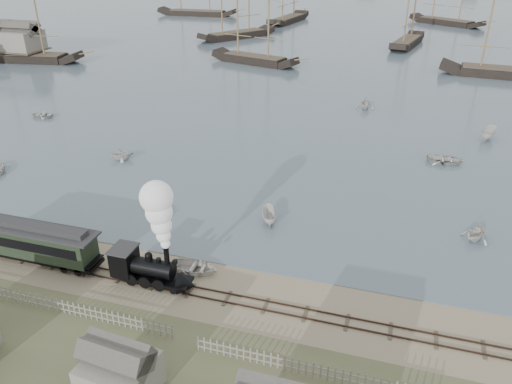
# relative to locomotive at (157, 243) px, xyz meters

# --- Properties ---
(ground) EXTENTS (600.00, 600.00, 0.00)m
(ground) POSITION_rel_locomotive_xyz_m (0.41, 2.00, -3.94)
(ground) COLOR tan
(ground) RESTS_ON ground
(harbor_water) EXTENTS (600.00, 336.00, 0.06)m
(harbor_water) POSITION_rel_locomotive_xyz_m (0.41, 172.00, -3.91)
(harbor_water) COLOR #475966
(harbor_water) RESTS_ON ground
(rail_track) EXTENTS (120.00, 1.80, 0.16)m
(rail_track) POSITION_rel_locomotive_xyz_m (0.41, 0.00, -3.90)
(rail_track) COLOR #36261D
(rail_track) RESTS_ON ground
(picket_fence_west) EXTENTS (19.00, 0.10, 1.20)m
(picket_fence_west) POSITION_rel_locomotive_xyz_m (-6.09, -5.00, -3.94)
(picket_fence_west) COLOR slate
(picket_fence_west) RESTS_ON ground
(picket_fence_east) EXTENTS (15.00, 0.10, 1.20)m
(picket_fence_east) POSITION_rel_locomotive_xyz_m (12.91, -5.50, -3.94)
(picket_fence_east) COLOR slate
(picket_fence_east) RESTS_ON ground
(locomotive) EXTENTS (6.82, 2.55, 8.50)m
(locomotive) POSITION_rel_locomotive_xyz_m (0.00, 0.00, 0.00)
(locomotive) COLOR black
(locomotive) RESTS_ON ground
(passenger_coach) EXTENTS (12.87, 2.48, 3.13)m
(passenger_coach) POSITION_rel_locomotive_xyz_m (-12.09, -0.00, -1.95)
(passenger_coach) COLOR black
(passenger_coach) RESTS_ON ground
(beached_dinghy) EXTENTS (2.78, 3.88, 0.80)m
(beached_dinghy) POSITION_rel_locomotive_xyz_m (1.77, 2.49, -3.54)
(beached_dinghy) COLOR silver
(beached_dinghy) RESTS_ON ground
(rowboat_1) EXTENTS (3.49, 3.68, 1.53)m
(rowboat_1) POSITION_rel_locomotive_xyz_m (-15.85, 20.91, -3.11)
(rowboat_1) COLOR silver
(rowboat_1) RESTS_ON harbor_water
(rowboat_2) EXTENTS (3.46, 2.35, 1.25)m
(rowboat_2) POSITION_rel_locomotive_xyz_m (5.33, 11.77, -3.25)
(rowboat_2) COLOR silver
(rowboat_2) RESTS_ON harbor_water
(rowboat_3) EXTENTS (3.10, 4.31, 0.89)m
(rowboat_3) POSITION_rel_locomotive_xyz_m (21.84, 31.35, -3.43)
(rowboat_3) COLOR silver
(rowboat_3) RESTS_ON harbor_water
(rowboat_4) EXTENTS (3.89, 3.76, 1.57)m
(rowboat_4) POSITION_rel_locomotive_xyz_m (23.92, 14.13, -3.09)
(rowboat_4) COLOR silver
(rowboat_4) RESTS_ON harbor_water
(rowboat_5) EXTENTS (4.44, 2.94, 1.61)m
(rowboat_5) POSITION_rel_locomotive_xyz_m (27.50, 41.35, -3.07)
(rowboat_5) COLOR silver
(rowboat_5) RESTS_ON harbor_water
(rowboat_6) EXTENTS (2.57, 3.59, 0.74)m
(rowboat_6) POSITION_rel_locomotive_xyz_m (-35.87, 31.70, -3.51)
(rowboat_6) COLOR silver
(rowboat_6) RESTS_ON harbor_water
(rowboat_7) EXTENTS (3.58, 3.11, 1.84)m
(rowboat_7) POSITION_rel_locomotive_xyz_m (10.36, 50.23, -2.96)
(rowboat_7) COLOR silver
(rowboat_7) RESTS_ON harbor_water
(schooner_0) EXTENTS (24.94, 9.49, 20.00)m
(schooner_0) POSITION_rel_locomotive_xyz_m (-63.75, 62.70, 6.12)
(schooner_0) COLOR black
(schooner_0) RESTS_ON harbor_water
(schooner_2) EXTENTS (20.47, 9.79, 20.00)m
(schooner_2) POSITION_rel_locomotive_xyz_m (-15.80, 75.46, 6.12)
(schooner_2) COLOR black
(schooner_2) RESTS_ON harbor_water
(schooner_3) EXTENTS (8.75, 21.38, 20.00)m
(schooner_3) POSITION_rel_locomotive_xyz_m (14.92, 105.33, 6.12)
(schooner_3) COLOR black
(schooner_3) RESTS_ON harbor_water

